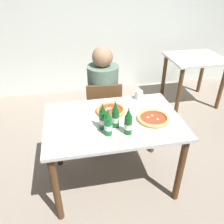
{
  "coord_description": "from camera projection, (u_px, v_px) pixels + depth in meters",
  "views": [
    {
      "loc": [
        -0.34,
        -1.67,
        1.9
      ],
      "look_at": [
        0.0,
        0.05,
        0.8
      ],
      "focal_mm": 37.38,
      "sensor_mm": 36.0,
      "label": 1
    }
  ],
  "objects": [
    {
      "name": "beer_bottle_center",
      "position": [
        103.0,
        118.0,
        1.89
      ],
      "size": [
        0.07,
        0.07,
        0.25
      ],
      "color": "#14591E",
      "rests_on": "dining_table_main"
    },
    {
      "name": "diner_seated",
      "position": [
        103.0,
        100.0,
        2.69
      ],
      "size": [
        0.34,
        0.34,
        1.21
      ],
      "color": "#2D3342",
      "rests_on": "ground_plane"
    },
    {
      "name": "back_wall_tiled",
      "position": [
        85.0,
        12.0,
        3.59
      ],
      "size": [
        7.0,
        0.1,
        2.6
      ],
      "primitive_type": "cube",
      "color": "silver",
      "rests_on": "ground_plane"
    },
    {
      "name": "beer_bottle_left",
      "position": [
        108.0,
        124.0,
        1.82
      ],
      "size": [
        0.07,
        0.07,
        0.25
      ],
      "color": "#196B2D",
      "rests_on": "dining_table_main"
    },
    {
      "name": "paper_cup",
      "position": [
        139.0,
        95.0,
        2.35
      ],
      "size": [
        0.07,
        0.07,
        0.09
      ],
      "primitive_type": "cylinder",
      "color": "white",
      "rests_on": "dining_table_main"
    },
    {
      "name": "ground_plane",
      "position": [
        113.0,
        179.0,
        2.45
      ],
      "size": [
        8.0,
        8.0,
        0.0
      ],
      "primitive_type": "plane",
      "color": "gray"
    },
    {
      "name": "dining_table_main",
      "position": [
        113.0,
        130.0,
        2.11
      ],
      "size": [
        1.2,
        0.8,
        0.75
      ],
      "color": "silver",
      "rests_on": "ground_plane"
    },
    {
      "name": "chair_behind_table",
      "position": [
        104.0,
        110.0,
        2.7
      ],
      "size": [
        0.43,
        0.43,
        0.85
      ],
      "rotation": [
        0.0,
        0.0,
        3.07
      ],
      "color": "brown",
      "rests_on": "ground_plane"
    },
    {
      "name": "napkin_with_cutlery",
      "position": [
        79.0,
        142.0,
        1.79
      ],
      "size": [
        0.23,
        0.23,
        0.01
      ],
      "color": "white",
      "rests_on": "dining_table_main"
    },
    {
      "name": "dining_table_background",
      "position": [
        194.0,
        67.0,
        3.55
      ],
      "size": [
        0.8,
        0.7,
        0.75
      ],
      "color": "silver",
      "rests_on": "ground_plane"
    },
    {
      "name": "pizza_marinara_far",
      "position": [
        111.0,
        111.0,
        2.14
      ],
      "size": [
        0.3,
        0.3,
        0.04
      ],
      "color": "white",
      "rests_on": "dining_table_main"
    },
    {
      "name": "pizza_margherita_near",
      "position": [
        153.0,
        119.0,
        2.03
      ],
      "size": [
        0.32,
        0.32,
        0.04
      ],
      "color": "white",
      "rests_on": "dining_table_main"
    },
    {
      "name": "beer_bottle_extra",
      "position": [
        128.0,
        123.0,
        1.83
      ],
      "size": [
        0.07,
        0.07,
        0.25
      ],
      "color": "#14591E",
      "rests_on": "dining_table_main"
    },
    {
      "name": "beer_bottle_right",
      "position": [
        115.0,
        116.0,
        1.92
      ],
      "size": [
        0.07,
        0.07,
        0.25
      ],
      "color": "#14591E",
      "rests_on": "dining_table_main"
    }
  ]
}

